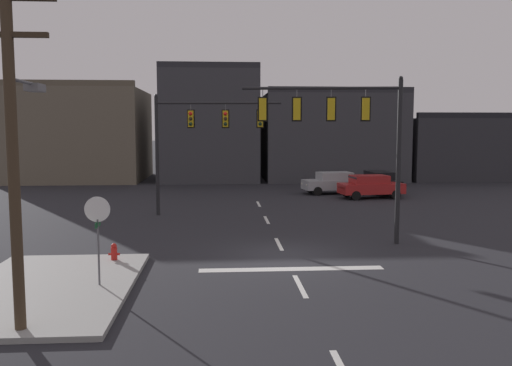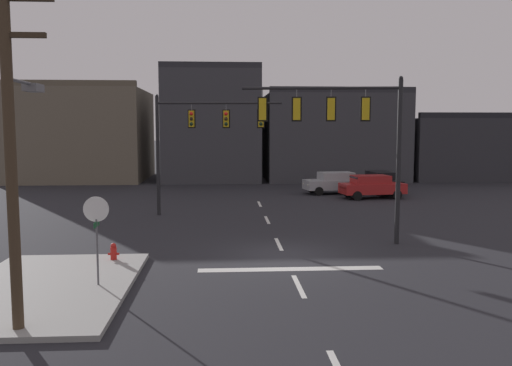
# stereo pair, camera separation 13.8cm
# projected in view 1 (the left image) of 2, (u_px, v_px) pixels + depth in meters

# --- Properties ---
(ground_plane) EXTENTS (400.00, 400.00, 0.00)m
(ground_plane) POSITION_uv_depth(u_px,v_px,m) (285.00, 255.00, 20.37)
(ground_plane) COLOR #232328
(sidewalk_near_corner) EXTENTS (5.00, 8.00, 0.15)m
(sidewalk_near_corner) POSITION_uv_depth(u_px,v_px,m) (47.00, 289.00, 15.89)
(sidewalk_near_corner) COLOR gray
(sidewalk_near_corner) RESTS_ON ground
(stop_bar_paint) EXTENTS (6.40, 0.50, 0.01)m
(stop_bar_paint) POSITION_uv_depth(u_px,v_px,m) (292.00, 269.00, 18.39)
(stop_bar_paint) COLOR silver
(stop_bar_paint) RESTS_ON ground
(lane_centreline) EXTENTS (0.16, 26.40, 0.01)m
(lane_centreline) POSITION_uv_depth(u_px,v_px,m) (279.00, 244.00, 22.36)
(lane_centreline) COLOR silver
(lane_centreline) RESTS_ON ground
(signal_mast_near_side) EXTENTS (6.59, 0.93, 6.99)m
(signal_mast_near_side) POSITION_uv_depth(u_px,v_px,m) (345.00, 125.00, 22.08)
(signal_mast_near_side) COLOR black
(signal_mast_near_side) RESTS_ON ground
(signal_mast_far_side) EXTENTS (6.98, 0.84, 6.74)m
(signal_mast_far_side) POSITION_uv_depth(u_px,v_px,m) (197.00, 131.00, 29.41)
(signal_mast_far_side) COLOR black
(signal_mast_far_side) RESTS_ON ground
(stop_sign) EXTENTS (0.76, 0.64, 2.83)m
(stop_sign) POSITION_uv_depth(u_px,v_px,m) (98.00, 219.00, 15.83)
(stop_sign) COLOR #56565B
(stop_sign) RESTS_ON ground
(car_lot_nearside) EXTENTS (4.61, 2.35, 1.61)m
(car_lot_nearside) POSITION_uv_depth(u_px,v_px,m) (371.00, 186.00, 37.06)
(car_lot_nearside) COLOR #A81E1E
(car_lot_nearside) RESTS_ON ground
(car_lot_middle) EXTENTS (4.63, 2.41, 1.61)m
(car_lot_middle) POSITION_uv_depth(u_px,v_px,m) (333.00, 182.00, 39.69)
(car_lot_middle) COLOR #9EA0A5
(car_lot_middle) RESTS_ON ground
(car_lot_farside) EXTENTS (2.22, 4.57, 1.61)m
(car_lot_farside) POSITION_uv_depth(u_px,v_px,m) (380.00, 181.00, 40.33)
(car_lot_farside) COLOR black
(car_lot_farside) RESTS_ON ground
(utility_pole) EXTENTS (2.20, 2.11, 8.32)m
(utility_pole) POSITION_uv_depth(u_px,v_px,m) (14.00, 139.00, 12.19)
(utility_pole) COLOR #423323
(utility_pole) RESTS_ON ground
(fire_hydrant) EXTENTS (0.40, 0.30, 0.75)m
(fire_hydrant) POSITION_uv_depth(u_px,v_px,m) (114.00, 255.00, 19.08)
(fire_hydrant) COLOR red
(fire_hydrant) RESTS_ON ground
(building_row) EXTENTS (60.38, 12.65, 10.52)m
(building_row) POSITION_uv_depth(u_px,v_px,m) (305.00, 139.00, 52.24)
(building_row) COLOR #665B4C
(building_row) RESTS_ON ground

